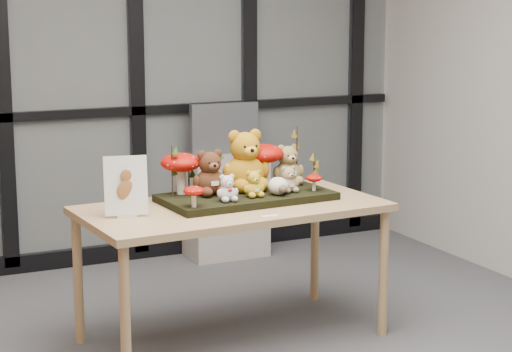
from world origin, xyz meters
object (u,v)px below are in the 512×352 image
bear_tan_back (288,162)px  monitor (224,128)px  mushroom_back_left (181,171)px  mushroom_front_right (314,182)px  diorama_tray (247,197)px  sign_holder (126,189)px  bear_brown_medium (210,170)px  mushroom_front_left (194,195)px  bear_white_bow (227,186)px  bear_beige_small (288,178)px  mushroom_back_right (263,163)px  cabinet (226,205)px  bear_small_yellow (254,182)px  bear_pooh_yellow (245,157)px  display_table (232,217)px  plush_cream_hedgehog (278,185)px

bear_tan_back → monitor: bearing=78.1°
mushroom_back_left → mushroom_front_right: size_ratio=2.44×
diorama_tray → sign_holder: 0.71m
bear_brown_medium → monitor: (0.70, 1.43, 0.00)m
bear_tan_back → mushroom_front_left: 0.77m
bear_white_bow → sign_holder: (-0.53, 0.05, 0.03)m
diorama_tray → mushroom_front_right: size_ratio=9.11×
bear_tan_back → mushroom_back_left: bear_tan_back is taller
bear_beige_small → mushroom_back_right: size_ratio=0.61×
mushroom_front_right → cabinet: size_ratio=0.14×
sign_holder → bear_small_yellow: bearing=11.0°
cabinet → monitor: (0.00, 0.02, 0.55)m
bear_tan_back → sign_holder: size_ratio=0.82×
bear_brown_medium → bear_tan_back: bearing=5.5°
bear_small_yellow → bear_white_bow: bear_small_yellow is taller
bear_small_yellow → monitor: (0.52, 1.58, 0.06)m
bear_pooh_yellow → mushroom_front_right: size_ratio=3.65×
mushroom_front_right → mushroom_back_right: bearing=126.6°
bear_beige_small → cabinet: bear_beige_small is taller
display_table → diorama_tray: 0.16m
display_table → mushroom_back_right: 0.44m
bear_pooh_yellow → bear_tan_back: bear_pooh_yellow is taller
plush_cream_hedgehog → mushroom_back_left: mushroom_back_left is taller
mushroom_front_left → mushroom_back_left: bearing=80.1°
bear_tan_back → plush_cream_hedgehog: size_ratio=2.36×
bear_tan_back → monitor: (0.20, 1.35, 0.01)m
monitor → cabinet: bearing=-90.0°
mushroom_back_left → bear_tan_back: bearing=-0.5°
display_table → sign_holder: sign_holder is taller
bear_pooh_yellow → bear_white_bow: size_ratio=2.34×
bear_tan_back → bear_white_bow: bearing=-154.8°
bear_beige_small → display_table: bearing=177.4°
display_table → mushroom_front_left: 0.33m
mushroom_back_left → monitor: bearing=58.2°
bear_brown_medium → sign_holder: same height
bear_brown_medium → mushroom_front_left: 0.31m
bear_brown_medium → bear_beige_small: (0.41, -0.12, -0.05)m
display_table → bear_pooh_yellow: size_ratio=4.46×
bear_brown_medium → cabinet: bear_brown_medium is taller
bear_tan_back → mushroom_back_left: bearing=176.0°
bear_beige_small → bear_tan_back: bearing=60.4°
mushroom_front_left → monitor: 1.90m
mushroom_back_left → sign_holder: bearing=-149.1°
monitor → bear_pooh_yellow: bearing=-109.1°
bear_pooh_yellow → sign_holder: bear_pooh_yellow is taller
sign_holder → cabinet: bearing=63.7°
mushroom_back_right → monitor: size_ratio=0.51×
mushroom_back_left → cabinet: bearing=57.8°
bear_beige_small → diorama_tray: bearing=161.1°
mushroom_front_right → bear_beige_small: bearing=168.7°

